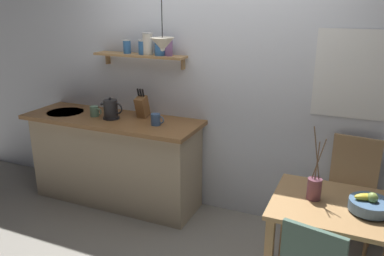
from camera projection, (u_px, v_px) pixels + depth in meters
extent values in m
plane|color=gray|center=(191.00, 237.00, 3.55)|extent=(14.00, 14.00, 0.00)
cube|color=silver|center=(239.00, 79.00, 3.62)|extent=(6.80, 0.10, 2.70)
cube|color=white|center=(356.00, 75.00, 3.15)|extent=(0.66, 0.01, 0.72)
cube|color=silver|center=(356.00, 75.00, 3.16)|extent=(0.60, 0.01, 0.66)
cube|color=tan|center=(116.00, 162.00, 4.07)|extent=(1.74, 0.52, 0.89)
cube|color=brown|center=(112.00, 119.00, 3.91)|extent=(1.83, 0.63, 0.04)
cylinder|color=#B7BABF|center=(65.00, 112.00, 4.10)|extent=(0.38, 0.38, 0.01)
cube|color=tan|center=(139.00, 55.00, 3.79)|extent=(0.96, 0.18, 0.02)
cube|color=#99754C|center=(108.00, 58.00, 4.04)|extent=(0.02, 0.06, 0.12)
cube|color=#99754C|center=(183.00, 63.00, 3.72)|extent=(0.02, 0.06, 0.12)
cylinder|color=#3366A3|center=(127.00, 47.00, 3.82)|extent=(0.07, 0.07, 0.12)
cylinder|color=silver|center=(127.00, 40.00, 3.80)|extent=(0.08, 0.08, 0.01)
cylinder|color=#3366A3|center=(143.00, 48.00, 3.75)|extent=(0.09, 0.09, 0.13)
cylinder|color=silver|center=(143.00, 40.00, 3.73)|extent=(0.10, 0.10, 0.01)
cylinder|color=beige|center=(148.00, 44.00, 3.72)|extent=(0.10, 0.10, 0.20)
cylinder|color=silver|center=(147.00, 33.00, 3.69)|extent=(0.10, 0.10, 0.01)
cylinder|color=#3366A3|center=(160.00, 48.00, 3.68)|extent=(0.11, 0.11, 0.15)
cylinder|color=silver|center=(160.00, 39.00, 3.65)|extent=(0.11, 0.11, 0.01)
cylinder|color=#7F5689|center=(169.00, 48.00, 3.64)|extent=(0.07, 0.07, 0.15)
cylinder|color=silver|center=(168.00, 39.00, 3.62)|extent=(0.08, 0.08, 0.01)
cube|color=tan|center=(337.00, 206.00, 2.66)|extent=(0.87, 0.71, 0.03)
cube|color=tan|center=(285.00, 219.00, 3.18)|extent=(0.06, 0.06, 0.69)
cube|color=tan|center=(347.00, 205.00, 3.23)|extent=(0.47, 0.43, 0.03)
cube|color=tan|center=(355.00, 166.00, 3.30)|extent=(0.38, 0.07, 0.52)
cylinder|color=tan|center=(317.00, 232.00, 3.25)|extent=(0.03, 0.03, 0.42)
cylinder|color=tan|center=(366.00, 245.00, 3.08)|extent=(0.03, 0.03, 0.42)
cylinder|color=tan|center=(325.00, 214.00, 3.53)|extent=(0.03, 0.03, 0.42)
cylinder|color=tan|center=(370.00, 225.00, 3.35)|extent=(0.03, 0.03, 0.42)
cylinder|color=#51759E|center=(369.00, 211.00, 2.56)|extent=(0.12, 0.12, 0.01)
cylinder|color=#51759E|center=(370.00, 205.00, 2.54)|extent=(0.27, 0.27, 0.07)
ellipsoid|color=yellow|center=(366.00, 197.00, 2.54)|extent=(0.16, 0.12, 0.04)
sphere|color=#8EA84C|center=(372.00, 198.00, 2.52)|extent=(0.07, 0.07, 0.07)
cylinder|color=brown|center=(314.00, 189.00, 2.71)|extent=(0.10, 0.10, 0.15)
cylinder|color=brown|center=(317.00, 153.00, 2.64)|extent=(0.07, 0.03, 0.37)
cylinder|color=brown|center=(317.00, 161.00, 2.65)|extent=(0.01, 0.03, 0.27)
cylinder|color=brown|center=(319.00, 159.00, 2.64)|extent=(0.07, 0.02, 0.29)
cylinder|color=black|center=(111.00, 118.00, 3.87)|extent=(0.16, 0.16, 0.02)
cylinder|color=#232326|center=(111.00, 108.00, 3.84)|extent=(0.14, 0.14, 0.17)
sphere|color=black|center=(110.00, 99.00, 3.81)|extent=(0.02, 0.02, 0.02)
cone|color=#232326|center=(103.00, 104.00, 3.86)|extent=(0.04, 0.04, 0.04)
torus|color=black|center=(117.00, 108.00, 3.80)|extent=(0.11, 0.02, 0.11)
cube|color=brown|center=(142.00, 107.00, 3.87)|extent=(0.10, 0.16, 0.22)
cylinder|color=black|center=(138.00, 92.00, 3.82)|extent=(0.02, 0.04, 0.08)
cylinder|color=black|center=(141.00, 93.00, 3.81)|extent=(0.02, 0.04, 0.08)
cylinder|color=black|center=(143.00, 93.00, 3.80)|extent=(0.02, 0.04, 0.08)
cylinder|color=slate|center=(94.00, 111.00, 3.93)|extent=(0.09, 0.09, 0.10)
torus|color=slate|center=(99.00, 112.00, 3.91)|extent=(0.07, 0.01, 0.07)
cylinder|color=#3D5B89|center=(156.00, 119.00, 3.66)|extent=(0.09, 0.09, 0.11)
torus|color=#3D5B89|center=(161.00, 120.00, 3.63)|extent=(0.07, 0.01, 0.07)
cylinder|color=black|center=(162.00, 9.00, 3.28)|extent=(0.01, 0.01, 0.47)
cone|color=beige|center=(163.00, 44.00, 3.37)|extent=(0.21, 0.21, 0.12)
sphere|color=white|center=(163.00, 49.00, 3.38)|extent=(0.04, 0.04, 0.04)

